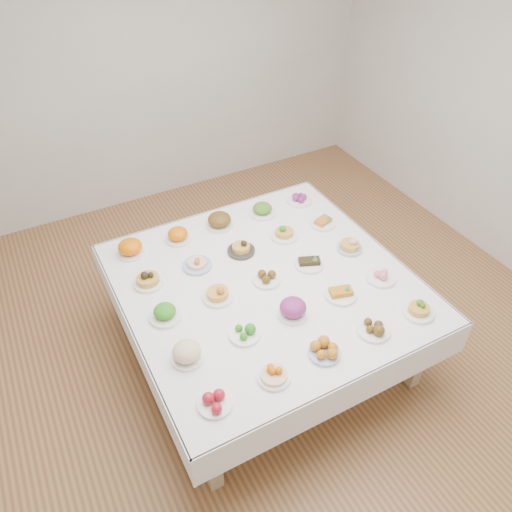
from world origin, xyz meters
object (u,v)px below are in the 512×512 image
display_table (266,288)px  dish_24 (299,198)px  dish_0 (215,401)px  dish_12 (267,278)px

display_table → dish_24: (0.77, 0.77, 0.11)m
dish_0 → dish_12: dish_0 is taller
dish_0 → dish_24: (1.53, 1.54, -0.01)m
dish_24 → display_table: bearing=-135.0°
dish_0 → dish_12: size_ratio=1.00×
dish_0 → dish_12: bearing=45.0°
display_table → dish_12: 0.10m
display_table → dish_12: size_ratio=10.24×
dish_0 → dish_24: bearing=45.2°
display_table → dish_24: dish_24 is taller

